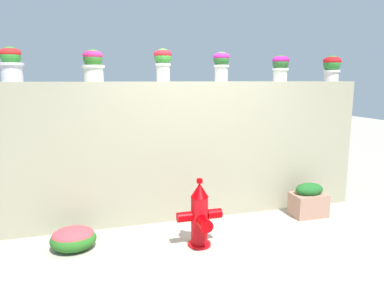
{
  "coord_description": "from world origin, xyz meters",
  "views": [
    {
      "loc": [
        -1.37,
        -3.63,
        1.88
      ],
      "look_at": [
        -0.06,
        0.83,
        1.05
      ],
      "focal_mm": 33.69,
      "sensor_mm": 36.0,
      "label": 1
    }
  ],
  "objects_px": {
    "potted_plant_5": "(332,66)",
    "fire_hydrant": "(200,217)",
    "potted_plant_2": "(163,61)",
    "potted_plant_3": "(221,63)",
    "potted_plant_0": "(11,62)",
    "planter_box": "(309,200)",
    "flower_bush_left": "(73,238)",
    "potted_plant_1": "(93,64)",
    "potted_plant_4": "(281,66)"
  },
  "relations": [
    {
      "from": "potted_plant_4",
      "to": "fire_hydrant",
      "type": "xyz_separation_m",
      "value": [
        -1.5,
        -0.98,
        -1.72
      ]
    },
    {
      "from": "potted_plant_0",
      "to": "flower_bush_left",
      "type": "height_order",
      "value": "potted_plant_0"
    },
    {
      "from": "potted_plant_4",
      "to": "planter_box",
      "type": "xyz_separation_m",
      "value": [
        0.24,
        -0.51,
        -1.85
      ]
    },
    {
      "from": "potted_plant_1",
      "to": "potted_plant_5",
      "type": "xyz_separation_m",
      "value": [
        3.45,
        0.04,
        0.01
      ]
    },
    {
      "from": "potted_plant_0",
      "to": "planter_box",
      "type": "bearing_deg",
      "value": -7.76
    },
    {
      "from": "potted_plant_1",
      "to": "fire_hydrant",
      "type": "bearing_deg",
      "value": -42.58
    },
    {
      "from": "potted_plant_5",
      "to": "potted_plant_2",
      "type": "bearing_deg",
      "value": -179.49
    },
    {
      "from": "potted_plant_1",
      "to": "potted_plant_5",
      "type": "relative_size",
      "value": 1.02
    },
    {
      "from": "potted_plant_1",
      "to": "planter_box",
      "type": "bearing_deg",
      "value": -10.32
    },
    {
      "from": "potted_plant_3",
      "to": "potted_plant_5",
      "type": "relative_size",
      "value": 1.04
    },
    {
      "from": "potted_plant_2",
      "to": "flower_bush_left",
      "type": "relative_size",
      "value": 0.83
    },
    {
      "from": "potted_plant_2",
      "to": "flower_bush_left",
      "type": "bearing_deg",
      "value": -150.99
    },
    {
      "from": "potted_plant_2",
      "to": "flower_bush_left",
      "type": "distance_m",
      "value": 2.41
    },
    {
      "from": "fire_hydrant",
      "to": "flower_bush_left",
      "type": "height_order",
      "value": "fire_hydrant"
    },
    {
      "from": "potted_plant_3",
      "to": "potted_plant_4",
      "type": "relative_size",
      "value": 1.07
    },
    {
      "from": "potted_plant_1",
      "to": "potted_plant_5",
      "type": "height_order",
      "value": "potted_plant_1"
    },
    {
      "from": "potted_plant_4",
      "to": "flower_bush_left",
      "type": "bearing_deg",
      "value": -167.51
    },
    {
      "from": "potted_plant_2",
      "to": "fire_hydrant",
      "type": "xyz_separation_m",
      "value": [
        0.19,
        -1.0,
        -1.76
      ]
    },
    {
      "from": "flower_bush_left",
      "to": "potted_plant_4",
      "type": "bearing_deg",
      "value": 12.49
    },
    {
      "from": "potted_plant_4",
      "to": "potted_plant_1",
      "type": "bearing_deg",
      "value": 179.96
    },
    {
      "from": "potted_plant_3",
      "to": "potted_plant_5",
      "type": "height_order",
      "value": "potted_plant_3"
    },
    {
      "from": "potted_plant_1",
      "to": "potted_plant_4",
      "type": "relative_size",
      "value": 1.05
    },
    {
      "from": "potted_plant_3",
      "to": "flower_bush_left",
      "type": "xyz_separation_m",
      "value": [
        -1.98,
        -0.62,
        -1.96
      ]
    },
    {
      "from": "fire_hydrant",
      "to": "planter_box",
      "type": "relative_size",
      "value": 1.69
    },
    {
      "from": "potted_plant_0",
      "to": "planter_box",
      "type": "relative_size",
      "value": 0.85
    },
    {
      "from": "fire_hydrant",
      "to": "flower_bush_left",
      "type": "bearing_deg",
      "value": 166.31
    },
    {
      "from": "potted_plant_3",
      "to": "flower_bush_left",
      "type": "bearing_deg",
      "value": -162.54
    },
    {
      "from": "fire_hydrant",
      "to": "potted_plant_3",
      "type": "bearing_deg",
      "value": 58.04
    },
    {
      "from": "potted_plant_0",
      "to": "potted_plant_2",
      "type": "distance_m",
      "value": 1.78
    },
    {
      "from": "potted_plant_1",
      "to": "fire_hydrant",
      "type": "xyz_separation_m",
      "value": [
        1.06,
        -0.98,
        -1.71
      ]
    },
    {
      "from": "potted_plant_1",
      "to": "fire_hydrant",
      "type": "height_order",
      "value": "potted_plant_1"
    },
    {
      "from": "potted_plant_0",
      "to": "potted_plant_4",
      "type": "relative_size",
      "value": 1.08
    },
    {
      "from": "flower_bush_left",
      "to": "fire_hydrant",
      "type": "bearing_deg",
      "value": -13.69
    },
    {
      "from": "potted_plant_0",
      "to": "potted_plant_2",
      "type": "xyz_separation_m",
      "value": [
        1.78,
        0.02,
        0.04
      ]
    },
    {
      "from": "potted_plant_2",
      "to": "potted_plant_5",
      "type": "distance_m",
      "value": 2.58
    },
    {
      "from": "potted_plant_3",
      "to": "potted_plant_4",
      "type": "xyz_separation_m",
      "value": [
        0.9,
        0.02,
        -0.02
      ]
    },
    {
      "from": "potted_plant_2",
      "to": "potted_plant_0",
      "type": "bearing_deg",
      "value": -179.2
    },
    {
      "from": "potted_plant_2",
      "to": "planter_box",
      "type": "bearing_deg",
      "value": -15.37
    },
    {
      "from": "potted_plant_3",
      "to": "potted_plant_0",
      "type": "bearing_deg",
      "value": 179.72
    },
    {
      "from": "potted_plant_5",
      "to": "fire_hydrant",
      "type": "relative_size",
      "value": 0.48
    },
    {
      "from": "potted_plant_5",
      "to": "fire_hydrant",
      "type": "xyz_separation_m",
      "value": [
        -2.39,
        -1.02,
        -1.72
      ]
    },
    {
      "from": "potted_plant_5",
      "to": "planter_box",
      "type": "relative_size",
      "value": 0.81
    },
    {
      "from": "potted_plant_2",
      "to": "planter_box",
      "type": "xyz_separation_m",
      "value": [
        1.93,
        -0.53,
        -1.89
      ]
    },
    {
      "from": "potted_plant_1",
      "to": "potted_plant_2",
      "type": "xyz_separation_m",
      "value": [
        0.87,
        0.02,
        0.05
      ]
    },
    {
      "from": "potted_plant_3",
      "to": "flower_bush_left",
      "type": "height_order",
      "value": "potted_plant_3"
    },
    {
      "from": "potted_plant_1",
      "to": "planter_box",
      "type": "relative_size",
      "value": 0.83
    },
    {
      "from": "potted_plant_3",
      "to": "planter_box",
      "type": "distance_m",
      "value": 2.24
    },
    {
      "from": "potted_plant_5",
      "to": "fire_hydrant",
      "type": "distance_m",
      "value": 3.12
    },
    {
      "from": "potted_plant_2",
      "to": "planter_box",
      "type": "height_order",
      "value": "potted_plant_2"
    },
    {
      "from": "flower_bush_left",
      "to": "planter_box",
      "type": "height_order",
      "value": "planter_box"
    }
  ]
}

